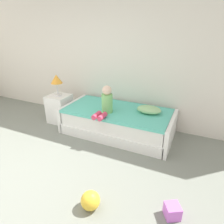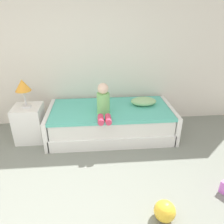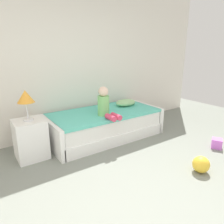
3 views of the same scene
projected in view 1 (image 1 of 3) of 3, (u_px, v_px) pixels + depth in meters
ground_plane at (8, 192)px, 2.54m from camera, size 9.20×9.20×0.00m
wall_rear at (100, 52)px, 4.12m from camera, size 7.20×0.10×2.90m
bed at (117, 122)px, 3.84m from camera, size 2.11×1.00×0.50m
nightstand at (60, 109)px, 4.30m from camera, size 0.44×0.44×0.60m
table_lamp at (56, 80)px, 4.05m from camera, size 0.24×0.24×0.45m
child_figure at (106, 102)px, 3.52m from camera, size 0.20×0.51×0.50m
pillow at (149, 110)px, 3.58m from camera, size 0.44×0.30×0.13m
toy_ball at (90, 200)px, 2.28m from camera, size 0.23×0.23×0.23m
toy_block at (172, 211)px, 2.19m from camera, size 0.22×0.22×0.16m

